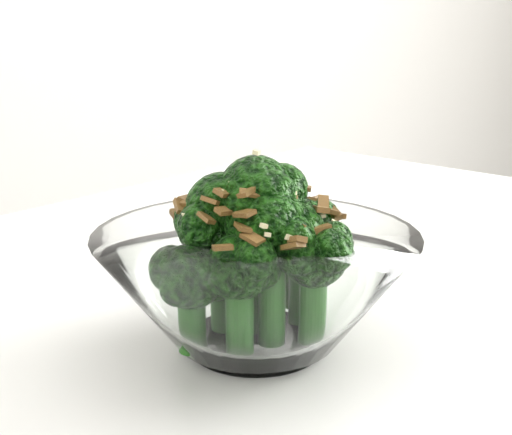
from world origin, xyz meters
name	(u,v)px	position (x,y,z in m)	size (l,w,h in m)	color
broccoli_dish	(257,278)	(-0.11, 0.07, 0.80)	(0.20, 0.20, 0.13)	white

